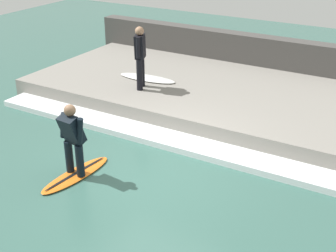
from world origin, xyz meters
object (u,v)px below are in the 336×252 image
(surfboard_riding, at_px, (76,175))
(surfer_riding, at_px, (72,136))
(surfer_waiting_near, at_px, (140,54))
(surfboard_waiting_near, at_px, (147,78))

(surfboard_riding, height_order, surfer_riding, surfer_riding)
(surfer_riding, relative_size, surfer_waiting_near, 0.90)
(surfboard_riding, distance_m, surfer_waiting_near, 4.00)
(surfboard_waiting_near, bearing_deg, surfer_waiting_near, -161.03)
(surfboard_riding, relative_size, surfer_waiting_near, 1.08)
(surfer_riding, distance_m, surfer_waiting_near, 3.80)
(surfer_waiting_near, xyz_separation_m, surfboard_waiting_near, (0.65, 0.22, -0.87))
(surfboard_riding, xyz_separation_m, surfboard_waiting_near, (4.32, 1.11, 0.46))
(surfer_riding, xyz_separation_m, surfboard_waiting_near, (4.32, 1.11, -0.36))
(surfer_waiting_near, distance_m, surfboard_waiting_near, 1.11)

